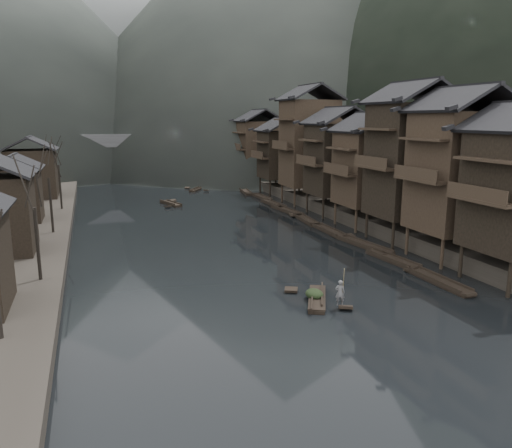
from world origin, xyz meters
name	(u,v)px	position (x,y,z in m)	size (l,w,h in m)	color
water	(264,274)	(0.00, 0.00, 0.00)	(300.00, 300.00, 0.00)	black
right_bank	(376,184)	(35.00, 40.00, 0.90)	(40.00, 200.00, 1.80)	#2D2823
stilt_houses	(347,144)	(17.28, 18.84, 9.03)	(9.00, 67.60, 17.03)	black
left_houses	(10,183)	(-20.50, 20.12, 5.66)	(8.10, 53.20, 8.73)	black
bare_trees	(46,170)	(-17.00, 20.78, 6.80)	(3.93, 60.06, 7.87)	black
moored_sampans	(306,219)	(11.77, 18.26, 0.20)	(2.28, 57.11, 0.47)	black
midriver_boats	(169,190)	(-0.09, 48.45, 0.20)	(9.56, 32.72, 0.45)	black
stone_bridge	(151,152)	(0.00, 72.00, 5.11)	(40.00, 6.00, 9.00)	#4C4C4F
hills	(135,12)	(7.29, 166.80, 50.90)	(320.00, 380.00, 111.44)	black
hero_sampan	(317,298)	(1.38, -6.84, 0.20)	(3.15, 5.15, 0.44)	black
cargo_heap	(314,289)	(1.27, -6.62, 0.79)	(1.17, 1.53, 0.70)	black
boatman	(340,289)	(2.20, -8.51, 1.30)	(0.63, 0.41, 1.72)	slate
bamboo_pole	(344,251)	(2.40, -8.51, 3.86)	(0.06, 0.06, 4.01)	#8C7A51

